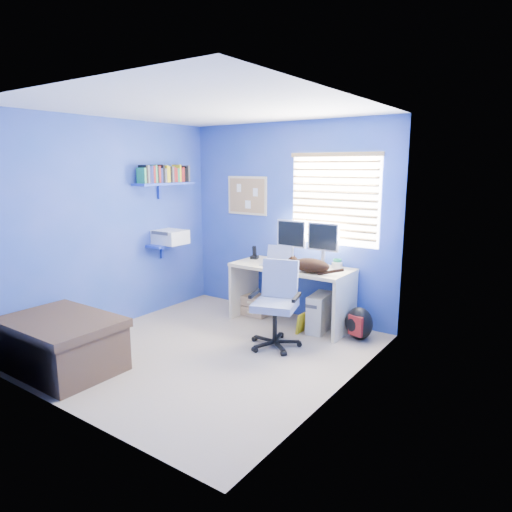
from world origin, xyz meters
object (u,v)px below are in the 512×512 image
Objects in this scene: laptop at (275,257)px; cat at (311,265)px; tower_pc at (320,312)px; office_chair at (276,315)px; desk at (291,295)px.

laptop is 0.55m from cat.
tower_pc is 0.48× the size of office_chair.
laptop is at bearing -153.38° from desk.
office_chair is at bearing -63.64° from laptop.
laptop reaches higher than tower_pc.
office_chair reaches higher than cat.
cat reaches higher than desk.
laptop is 0.35× the size of office_chair.
office_chair is at bearing -102.95° from cat.
tower_pc is at bearing 74.78° from office_chair.
cat is 0.72m from office_chair.
desk is 1.60× the size of office_chair.
desk is 0.44m from tower_pc.
cat is at bearing -25.65° from desk.
desk is 0.60m from cat.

